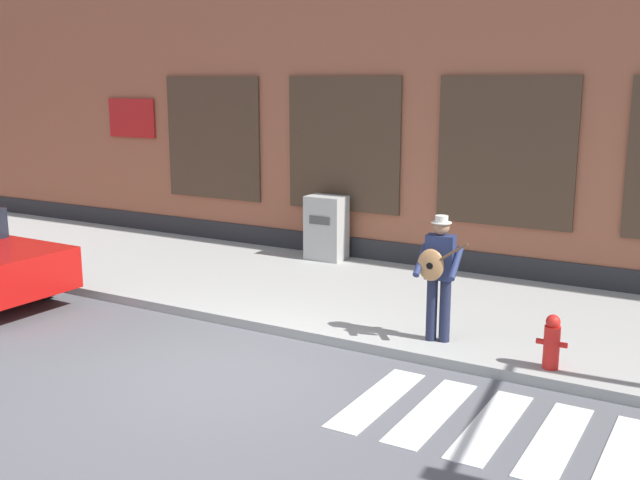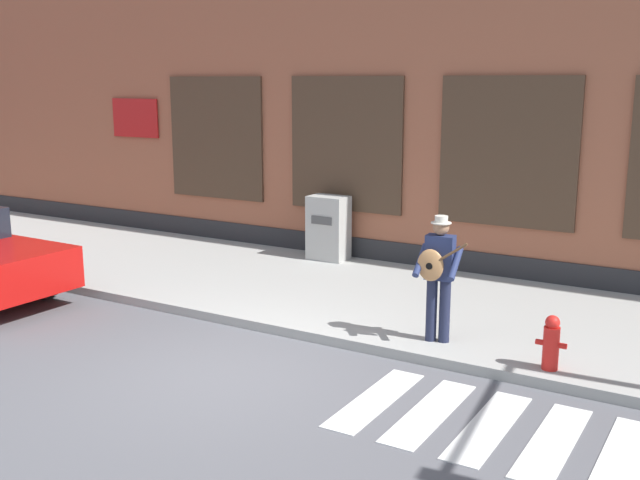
% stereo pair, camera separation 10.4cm
% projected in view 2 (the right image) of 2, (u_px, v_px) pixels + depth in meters
% --- Properties ---
extents(ground_plane, '(160.00, 160.00, 0.00)m').
position_uv_depth(ground_plane, '(231.00, 373.00, 9.55)').
color(ground_plane, '#56565B').
extents(sidewalk, '(28.00, 4.48, 0.14)m').
position_uv_depth(sidewalk, '(366.00, 297.00, 12.69)').
color(sidewalk, '#9E9E99').
rests_on(sidewalk, ground).
extents(building_backdrop, '(28.00, 4.06, 8.69)m').
position_uv_depth(building_backdrop, '(463.00, 47.00, 15.36)').
color(building_backdrop, '#99563D').
rests_on(building_backdrop, ground).
extents(crosswalk, '(5.20, 1.90, 0.01)m').
position_uv_depth(crosswalk, '(587.00, 450.00, 7.56)').
color(crosswalk, silver).
rests_on(crosswalk, ground).
extents(busker, '(0.74, 0.57, 1.75)m').
position_uv_depth(busker, '(438.00, 271.00, 10.10)').
color(busker, '#1E233D').
rests_on(busker, sidewalk).
extents(utility_box, '(0.77, 0.55, 1.28)m').
position_uv_depth(utility_box, '(328.00, 228.00, 14.94)').
color(utility_box, '#ADADA8').
rests_on(utility_box, sidewalk).
extents(fire_hydrant, '(0.38, 0.20, 0.70)m').
position_uv_depth(fire_hydrant, '(551.00, 343.00, 9.25)').
color(fire_hydrant, red).
rests_on(fire_hydrant, sidewalk).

